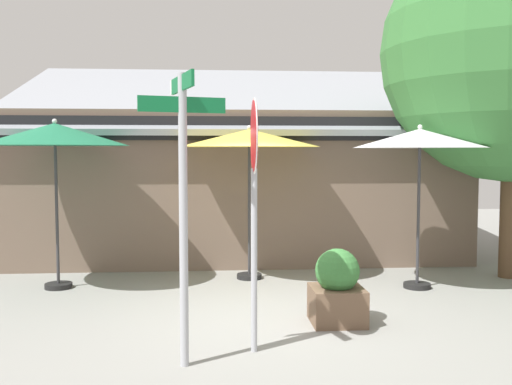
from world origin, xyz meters
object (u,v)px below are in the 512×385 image
Objects in this scene: street_sign_post at (183,188)px; sidewalk_planter at (337,289)px; stop_sign at (254,174)px; patio_umbrella_ivory_right at (420,140)px; patio_umbrella_mustard_center at (249,139)px; patio_umbrella_forest_green_left at (55,136)px.

street_sign_post reaches higher than sidewalk_planter.
stop_sign is 1.06× the size of patio_umbrella_ivory_right.
street_sign_post is 1.07× the size of stop_sign.
stop_sign is at bearing 26.32° from street_sign_post.
patio_umbrella_mustard_center is 3.53m from sidewalk_planter.
stop_sign is 2.17m from sidewalk_planter.
sidewalk_planter is (1.16, 0.99, -1.55)m from stop_sign.
sidewalk_planter is at bearing 40.63° from stop_sign.
patio_umbrella_forest_green_left is 1.03× the size of patio_umbrella_ivory_right.
street_sign_post is 0.86m from stop_sign.
patio_umbrella_mustard_center is 1.01× the size of patio_umbrella_ivory_right.
patio_umbrella_ivory_right reaches higher than sidewalk_planter.
patio_umbrella_mustard_center is at bearing 87.11° from stop_sign.
stop_sign reaches higher than patio_umbrella_mustard_center.
street_sign_post is 4.30m from patio_umbrella_forest_green_left.
street_sign_post is at bearing -138.86° from patio_umbrella_ivory_right.
sidewalk_planter is at bearing -28.61° from patio_umbrella_forest_green_left.
patio_umbrella_mustard_center is (0.95, 4.11, 0.58)m from street_sign_post.
patio_umbrella_ivory_right is at bearing 41.14° from street_sign_post.
patio_umbrella_forest_green_left reaches higher than patio_umbrella_ivory_right.
patio_umbrella_forest_green_left is at bearing 132.52° from stop_sign.
patio_umbrella_forest_green_left is (-2.23, 3.63, 0.63)m from street_sign_post.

